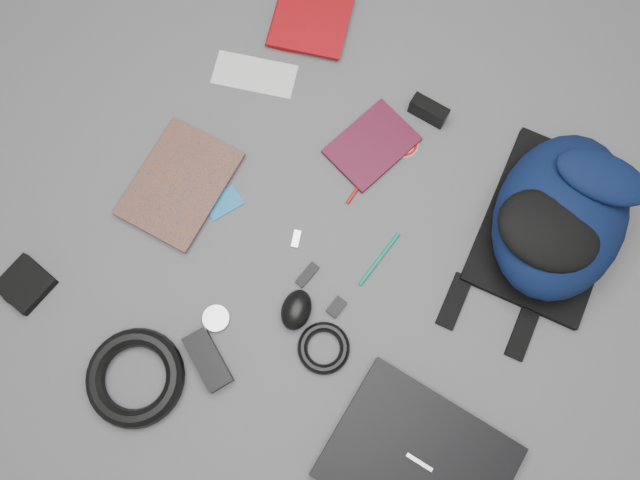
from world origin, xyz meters
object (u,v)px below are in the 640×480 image
Objects in this scene: textbook_red at (277,2)px; comic_book at (144,165)px; backpack at (560,216)px; dvd_case at (372,145)px; pouch at (25,284)px; power_brick at (208,360)px; mouse at (296,310)px; compact_camera at (429,111)px; laptop at (418,461)px.

textbook_red is 0.51m from comic_book.
dvd_case is at bearing 178.24° from backpack.
comic_book is 2.72× the size of pouch.
mouse is at bearing 88.98° from power_brick.
dvd_case is 0.15m from compact_camera.
textbook_red is 2.75× the size of mouse.
compact_camera is (0.06, 0.14, 0.02)m from dvd_case.
pouch is at bearing -114.50° from textbook_red.
laptop is at bearing -97.13° from backpack.
backpack is 1.20× the size of laptop.
dvd_case is at bearing 113.38° from power_brick.
dvd_case is 1.98× the size of pouch.
power_brick is (0.38, -0.26, 0.01)m from comic_book.
laptop is at bearing -33.62° from mouse.
comic_book is at bearing -112.16° from textbook_red.
compact_camera is (-0.36, 0.07, -0.06)m from backpack.
laptop is (0.04, -0.58, -0.07)m from backpack.
pouch reaches higher than dvd_case.
backpack is at bearing 81.14° from power_brick.
pouch is at bearing -148.74° from backpack.
compact_camera is at bearing -26.56° from textbook_red.
dvd_case is (-0.46, 0.51, -0.01)m from laptop.
comic_book is 0.66m from compact_camera.
mouse reaches higher than textbook_red.
backpack is 0.43m from dvd_case.
comic_book is at bearing 84.59° from pouch.
laptop is 0.87m from comic_book.
textbook_red is at bearing 168.26° from dvd_case.
dvd_case is 0.60m from power_brick.
comic_book is at bearing -137.31° from compact_camera.
compact_camera is at bearing 78.20° from dvd_case.
mouse is 0.70× the size of power_brick.
compact_camera is at bearing 39.41° from comic_book.
laptop is 0.47m from power_brick.
comic_book is 0.52m from dvd_case.
compact_camera reaches higher than comic_book.
pouch is (-0.88, -0.19, -0.00)m from laptop.
power_brick is at bearing -99.12° from compact_camera.
mouse reaches higher than dvd_case.
backpack reaches higher than power_brick.
backpack is 2.20× the size of dvd_case.
comic_book is at bearing 153.84° from mouse.
dvd_case is 0.82m from pouch.
laptop is at bearing 11.99° from pouch.
power_brick is (-0.09, -0.19, -0.01)m from mouse.
power_brick is (-0.07, -0.73, -0.01)m from compact_camera.
dvd_case is (0.39, -0.17, -0.01)m from textbook_red.
backpack is 4.74× the size of mouse.
textbook_red is 0.86m from power_brick.
pouch is (-0.85, -0.76, -0.07)m from backpack.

